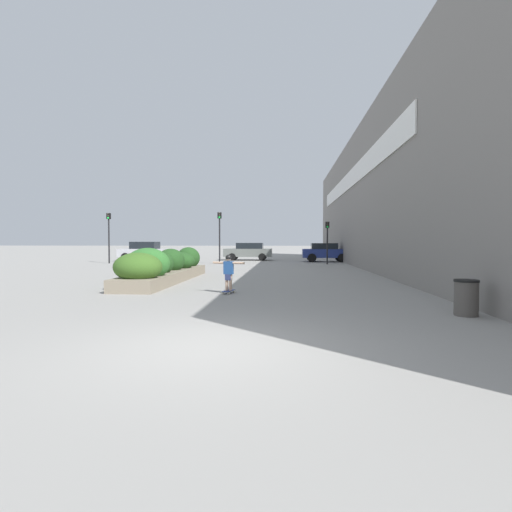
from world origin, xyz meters
name	(u,v)px	position (x,y,z in m)	size (l,w,h in m)	color
ground_plane	(209,347)	(0.00, 0.00, 0.00)	(300.00, 300.00, 0.00)	gray
building_wall_right	(363,197)	(6.05, 19.62, 4.49)	(0.67, 46.58, 8.95)	gray
planter_box	(165,267)	(-3.74, 9.85, 0.61)	(1.63, 8.41, 1.43)	gray
skateboard	(229,291)	(-0.61, 6.40, 0.07)	(0.36, 0.66, 0.09)	navy
skateboarder	(229,269)	(-0.61, 6.40, 0.79)	(1.05, 0.32, 1.14)	tan
trash_bin	(466,298)	(5.20, 3.02, 0.41)	(0.53, 0.53, 0.81)	#514C47
car_leftmost	(249,251)	(-2.06, 28.93, 0.81)	(4.19, 2.03, 1.53)	slate
car_center_left	(326,252)	(4.46, 26.71, 0.81)	(3.81, 1.84, 1.52)	navy
car_center_right	(400,252)	(10.60, 27.40, 0.80)	(4.22, 2.00, 1.54)	silver
car_rightmost	(144,251)	(-10.77, 26.82, 0.85)	(3.85, 2.02, 1.63)	#BCBCC1
traffic_light_left	(220,229)	(-3.68, 23.15, 2.57)	(0.28, 0.30, 3.81)	black
traffic_light_right	(327,235)	(4.23, 23.17, 2.14)	(0.28, 0.30, 3.09)	black
traffic_light_far_left	(109,229)	(-12.12, 23.12, 2.56)	(0.28, 0.30, 3.80)	black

